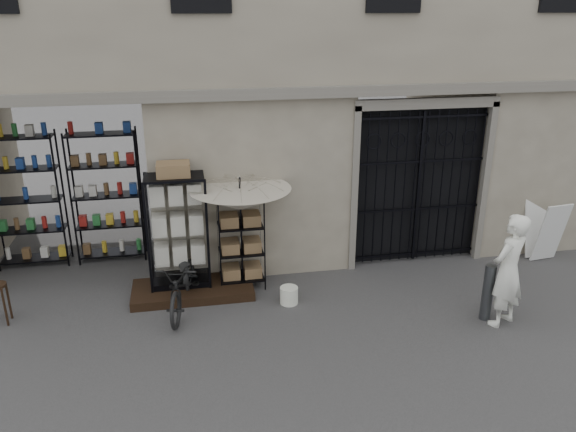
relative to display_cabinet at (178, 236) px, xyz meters
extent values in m
plane|color=black|center=(2.58, -1.73, -1.00)|extent=(80.00, 80.00, 0.00)
cube|color=gray|center=(2.58, 2.27, 3.50)|extent=(14.00, 4.00, 9.00)
cube|color=black|center=(-1.92, 1.07, 0.50)|extent=(3.00, 1.70, 3.00)
cube|color=black|center=(-1.97, 1.57, 0.25)|extent=(2.70, 0.50, 2.50)
cube|color=black|center=(4.33, 0.55, 0.50)|extent=(2.50, 0.06, 3.00)
cube|color=black|center=(4.33, 0.39, 0.45)|extent=(0.05, 0.05, 2.80)
cube|color=black|center=(0.18, -0.18, -0.92)|extent=(2.00, 0.90, 0.15)
cube|color=black|center=(0.00, 0.01, -0.79)|extent=(1.02, 0.72, 0.10)
cube|color=silver|center=(0.05, -0.28, 0.10)|extent=(0.87, 0.16, 1.76)
cube|color=silver|center=(0.00, 0.01, -0.01)|extent=(0.85, 0.54, 1.46)
cube|color=olive|center=(0.00, 0.01, 1.09)|extent=(0.58, 0.48, 0.21)
cube|color=black|center=(1.03, 0.02, -0.15)|extent=(0.77, 0.56, 1.69)
cube|color=olive|center=(1.03, 0.02, -0.20)|extent=(0.65, 0.45, 1.27)
cylinder|color=black|center=(1.03, -0.09, -0.01)|extent=(0.03, 0.03, 1.98)
imported|color=#B9AF9F|center=(1.03, -0.09, 0.71)|extent=(1.49, 1.52, 1.33)
cylinder|color=silver|center=(1.71, -0.77, -0.85)|extent=(0.31, 0.31, 0.28)
imported|color=black|center=(0.04, -0.64, -1.00)|extent=(0.77, 1.01, 1.72)
cylinder|color=#474A4D|center=(4.61, -1.82, -0.54)|extent=(0.19, 0.19, 0.91)
imported|color=white|center=(4.78, -1.98, -1.00)|extent=(1.41, 1.87, 0.43)
cube|color=silver|center=(6.80, -0.15, -0.39)|extent=(0.58, 0.34, 1.17)
cube|color=silver|center=(6.75, 0.21, -0.39)|extent=(0.58, 0.34, 1.17)
camera|label=1|loc=(0.19, -8.72, 3.56)|focal=35.00mm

